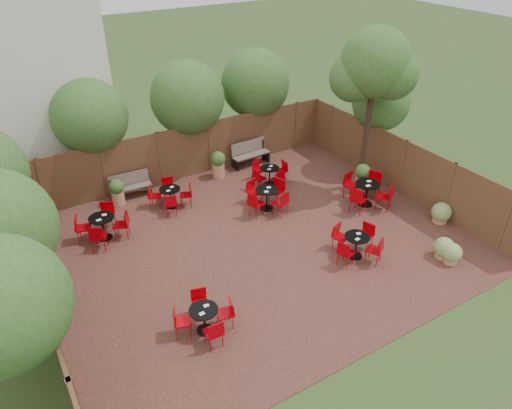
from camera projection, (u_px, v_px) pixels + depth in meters
ground at (255, 243)px, 14.43m from camera, size 80.00×80.00×0.00m
courtyard_paving at (255, 243)px, 14.43m from camera, size 12.00×10.00×0.02m
fence_back at (185, 152)px, 17.56m from camera, size 12.00×0.08×2.00m
fence_left at (38, 286)px, 11.27m from camera, size 0.08×10.00×2.00m
fence_right at (403, 167)px, 16.55m from camera, size 0.08×10.00×2.00m
neighbour_building at (21, 69)px, 16.19m from camera, size 5.00×4.00×8.00m
overhang_foliage at (143, 139)px, 14.20m from camera, size 15.63×10.92×2.71m
courtyard_tree at (375, 69)px, 15.15m from camera, size 2.52×2.42×5.62m
park_bench_left at (130, 185)px, 16.55m from camera, size 1.41×0.53×0.86m
park_bench_right at (250, 153)px, 18.66m from camera, size 1.57×0.60×0.95m
bistro_tables at (257, 214)px, 15.00m from camera, size 9.84×7.12×0.94m
planters at (191, 184)px, 16.42m from camera, size 11.13×4.09×1.02m
low_shrubs at (445, 235)px, 14.23m from camera, size 2.01×2.18×0.68m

